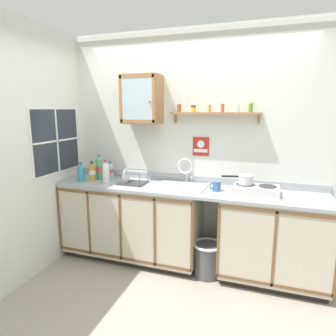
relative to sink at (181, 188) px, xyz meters
name	(u,v)px	position (x,y,z in m)	size (l,w,h in m)	color
floor	(173,287)	(0.06, -0.48, -0.92)	(5.97, 5.97, 0.00)	#9E9384
back_wall	(193,148)	(0.06, 0.27, 0.42)	(3.57, 0.07, 2.65)	silver
side_wall_left	(24,154)	(-1.45, -0.72, 0.41)	(0.05, 3.52, 2.65)	silver
lower_cabinet_run	(132,222)	(-0.60, -0.04, -0.46)	(1.64, 0.58, 0.90)	black
lower_cabinet_run_right	(274,240)	(1.00, -0.04, -0.46)	(1.07, 0.58, 0.90)	black
countertop	(185,189)	(0.06, -0.04, 0.00)	(2.93, 0.60, 0.03)	#9EA3A8
backsplash	(192,179)	(0.06, 0.23, 0.05)	(2.93, 0.02, 0.08)	#9EA3A8
sink	(181,188)	(0.00, 0.00, 0.00)	(0.55, 0.47, 0.40)	silver
hot_plate_stove	(256,190)	(0.80, -0.02, 0.05)	(0.45, 0.28, 0.08)	silver
saucepan	(245,179)	(0.68, 0.00, 0.15)	(0.32, 0.16, 0.10)	silver
bottle_soda_green_0	(99,168)	(-1.05, 0.02, 0.15)	(0.08, 0.08, 0.30)	#4CB266
bottle_water_blue_1	(111,171)	(-0.92, 0.07, 0.12)	(0.07, 0.07, 0.23)	#8CB7E0
bottle_detergent_teal_2	(81,173)	(-1.20, -0.14, 0.11)	(0.08, 0.08, 0.23)	teal
bottle_juice_amber_3	(92,172)	(-1.09, -0.08, 0.12)	(0.07, 0.07, 0.24)	gold
bottle_opaque_white_4	(106,172)	(-0.89, -0.09, 0.14)	(0.08, 0.08, 0.27)	white
dish_rack	(131,181)	(-0.59, -0.05, 0.04)	(0.31, 0.25, 0.17)	#333338
mug	(216,186)	(0.40, -0.05, 0.07)	(0.11, 0.10, 0.10)	#3F6699
wall_cabinet	(142,99)	(-0.52, 0.11, 0.97)	(0.44, 0.28, 0.55)	#996B42
spice_shelf	(215,112)	(0.32, 0.18, 0.83)	(0.98, 0.14, 0.23)	#996B42
warning_sign	(201,147)	(0.16, 0.24, 0.44)	(0.19, 0.01, 0.21)	#B2261E
window	(56,141)	(-1.42, -0.27, 0.50)	(0.03, 0.79, 0.75)	#262D38
trash_bin	(207,259)	(0.34, -0.15, -0.72)	(0.32, 0.32, 0.37)	#4C4C51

